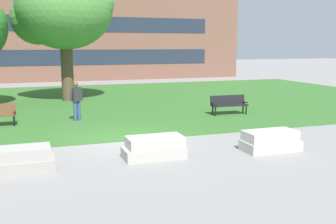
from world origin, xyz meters
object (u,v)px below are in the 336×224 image
(park_bench_near_left, at_px, (229,103))
(concrete_block_left, at_px, (154,148))
(concrete_block_center, at_px, (18,160))
(concrete_block_right, at_px, (270,141))
(person_bystander_near_lawn, at_px, (77,99))

(park_bench_near_left, bearing_deg, concrete_block_left, -133.55)
(park_bench_near_left, bearing_deg, concrete_block_center, -147.81)
(concrete_block_right, xyz_separation_m, park_bench_near_left, (1.86, 6.29, 0.23))
(concrete_block_center, bearing_deg, park_bench_near_left, 32.19)
(concrete_block_center, relative_size, concrete_block_right, 1.00)
(concrete_block_center, bearing_deg, person_bystander_near_lawn, 71.13)
(concrete_block_center, distance_m, person_bystander_near_lawn, 7.04)
(concrete_block_left, distance_m, person_bystander_near_lawn, 6.82)
(concrete_block_left, distance_m, concrete_block_right, 3.73)
(concrete_block_right, distance_m, person_bystander_near_lawn, 8.79)
(concrete_block_left, bearing_deg, concrete_block_center, -179.71)
(concrete_block_left, bearing_deg, person_bystander_near_lawn, 102.72)
(concrete_block_left, relative_size, person_bystander_near_lawn, 1.05)
(concrete_block_left, xyz_separation_m, person_bystander_near_lawn, (-1.49, 6.62, 0.68))
(concrete_block_left, height_order, park_bench_near_left, park_bench_near_left)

